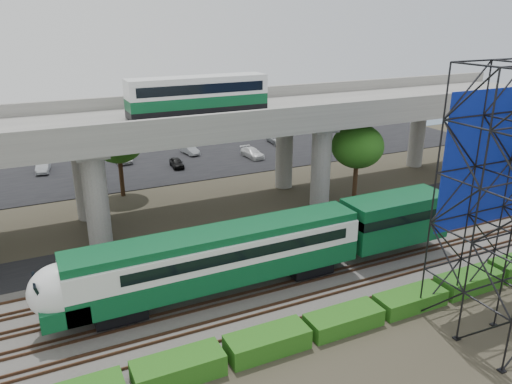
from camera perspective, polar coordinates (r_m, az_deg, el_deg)
ground at (r=33.28m, az=4.16°, el=-11.77°), size 140.00×140.00×0.00m
ballast_bed at (r=34.73m, az=2.51°, el=-10.09°), size 90.00×12.00×0.20m
service_road at (r=41.60m, az=-3.02°, el=-4.91°), size 90.00×5.00×0.08m
parking_lot at (r=62.66m, az=-11.40°, el=3.28°), size 90.00×18.00×0.08m
harbor_water at (r=83.58m, az=-15.30°, el=7.05°), size 140.00×40.00×0.03m
rail_tracks at (r=34.64m, az=2.52°, el=-9.84°), size 90.00×9.52×0.16m
commuter_train at (r=32.60m, az=-0.63°, el=-6.64°), size 29.30×3.06×4.30m
overpass at (r=43.91m, az=-6.06°, el=7.60°), size 80.00×12.00×12.40m
hedge_strip at (r=30.43m, az=10.02°, el=-14.11°), size 34.60×1.80×1.20m
trees at (r=43.42m, az=-11.78°, el=3.55°), size 40.94×16.94×7.69m
parked_cars at (r=61.98m, az=-11.58°, el=3.71°), size 40.24×9.63×1.29m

